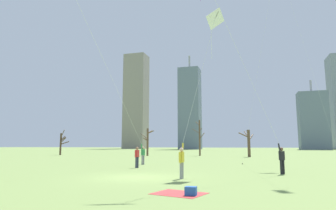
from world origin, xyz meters
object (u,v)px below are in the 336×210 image
object	(u,v)px
kite_flyer_midfield_center_red	(128,119)
bare_tree_center	(200,137)
bystander_watching_nearby	(137,156)
bare_tree_rightmost	(249,142)
kite_flyer_midfield_right_purple	(261,109)
kite_flyer_foreground_right_white	(193,113)
bare_tree_leftmost	(61,143)
picnic_spot	(186,192)
bare_tree_right_of_center	(148,141)

from	to	relation	value
kite_flyer_midfield_center_red	bare_tree_center	world-z (taller)	kite_flyer_midfield_center_red
bystander_watching_nearby	bare_tree_rightmost	bearing A→B (deg)	71.82
kite_flyer_midfield_right_purple	bystander_watching_nearby	bearing A→B (deg)	161.75
kite_flyer_foreground_right_white	bare_tree_leftmost	bearing A→B (deg)	136.17
kite_flyer_foreground_right_white	bare_tree_rightmost	size ratio (longest dim) A/B	2.76
kite_flyer_midfield_center_red	bystander_watching_nearby	size ratio (longest dim) A/B	7.92
bare_tree_leftmost	kite_flyer_midfield_right_purple	bearing A→B (deg)	-38.56
kite_flyer_foreground_right_white	picnic_spot	distance (m)	6.97
kite_flyer_midfield_center_red	bystander_watching_nearby	xyz separation A→B (m)	(1.25, -0.90, -2.99)
kite_flyer_foreground_right_white	picnic_spot	bearing A→B (deg)	-81.35
bare_tree_rightmost	picnic_spot	bearing A→B (deg)	-92.75
picnic_spot	bare_tree_leftmost	size ratio (longest dim) A/B	0.47
bystander_watching_nearby	bare_tree_leftmost	world-z (taller)	bare_tree_leftmost
bare_tree_rightmost	bare_tree_right_of_center	distance (m)	16.22
bystander_watching_nearby	picnic_spot	bearing A→B (deg)	-59.70
kite_flyer_midfield_center_red	kite_flyer_foreground_right_white	xyz separation A→B (m)	(6.68, -5.78, -0.32)
picnic_spot	bare_tree_rightmost	size ratio (longest dim) A/B	0.51
kite_flyer_midfield_center_red	kite_flyer_midfield_right_purple	world-z (taller)	kite_flyer_midfield_right_purple
kite_flyer_foreground_right_white	bare_tree_rightmost	distance (m)	29.48
bare_tree_center	bare_tree_rightmost	bearing A→B (deg)	-18.44
kite_flyer_midfield_center_red	picnic_spot	size ratio (longest dim) A/B	6.08
kite_flyer_foreground_right_white	bare_tree_center	xyz separation A→B (m)	(-5.32, 31.97, -0.43)
kite_flyer_midfield_right_purple	bare_tree_center	size ratio (longest dim) A/B	2.19
kite_flyer_midfield_right_purple	kite_flyer_midfield_center_red	bearing A→B (deg)	159.35
kite_flyer_midfield_center_red	kite_flyer_foreground_right_white	distance (m)	8.83
kite_flyer_foreground_right_white	bare_tree_right_of_center	xyz separation A→B (m)	(-13.62, 29.34, -1.09)
bystander_watching_nearby	bare_tree_center	xyz separation A→B (m)	(0.11, 27.10, 2.24)
kite_flyer_midfield_center_red	picnic_spot	bearing A→B (deg)	-57.15
bystander_watching_nearby	bare_tree_leftmost	distance (m)	34.13
kite_flyer_midfield_right_purple	bystander_watching_nearby	size ratio (longest dim) A/B	8.05
kite_flyer_midfield_right_purple	picnic_spot	world-z (taller)	kite_flyer_midfield_right_purple
picnic_spot	bare_tree_right_of_center	size ratio (longest dim) A/B	0.47
bare_tree_right_of_center	bare_tree_center	bearing A→B (deg)	17.64
kite_flyer_midfield_center_red	bare_tree_rightmost	distance (m)	25.37
bare_tree_leftmost	bare_tree_right_of_center	world-z (taller)	bare_tree_right_of_center
kite_flyer_foreground_right_white	bystander_watching_nearby	size ratio (longest dim) A/B	6.98
kite_flyer_foreground_right_white	bare_tree_leftmost	distance (m)	41.42
kite_flyer_midfield_right_purple	bare_tree_leftmost	xyz separation A→B (m)	(-33.67, 26.84, -1.71)
bare_tree_center	kite_flyer_midfield_center_red	bearing A→B (deg)	-92.97
picnic_spot	bare_tree_leftmost	bearing A→B (deg)	131.62
bare_tree_leftmost	bare_tree_right_of_center	xyz separation A→B (m)	(16.25, 0.66, 0.31)
bare_tree_leftmost	kite_flyer_midfield_center_red	bearing A→B (deg)	-44.63
bare_tree_right_of_center	kite_flyer_foreground_right_white	bearing A→B (deg)	-65.10
kite_flyer_midfield_center_red	bare_tree_center	size ratio (longest dim) A/B	2.15
bare_tree_rightmost	bare_tree_center	size ratio (longest dim) A/B	0.69
bare_tree_center	bare_tree_leftmost	xyz separation A→B (m)	(-24.55, -3.30, -0.96)
bystander_watching_nearby	bare_tree_right_of_center	bearing A→B (deg)	108.51
kite_flyer_midfield_center_red	kite_flyer_foreground_right_white	world-z (taller)	kite_flyer_midfield_center_red
kite_flyer_midfield_center_red	bare_tree_leftmost	distance (m)	32.63
bystander_watching_nearby	bare_tree_rightmost	xyz separation A→B (m)	(8.03, 24.46, 1.38)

